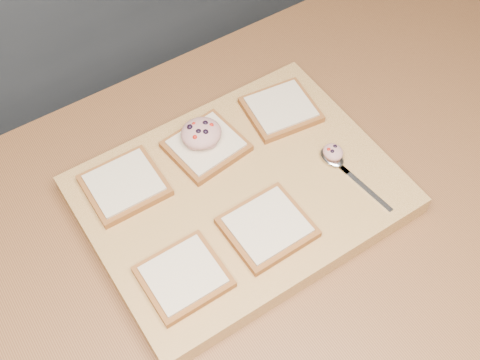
% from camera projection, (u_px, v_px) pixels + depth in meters
% --- Properties ---
extents(island_counter, '(2.00, 0.80, 0.90)m').
position_uv_depth(island_counter, '(272.00, 317.00, 1.33)').
color(island_counter, slate).
rests_on(island_counter, ground).
extents(cutting_board, '(0.48, 0.36, 0.04)m').
position_uv_depth(cutting_board, '(240.00, 195.00, 0.96)').
color(cutting_board, tan).
rests_on(cutting_board, island_counter).
extents(bread_far_left, '(0.12, 0.11, 0.02)m').
position_uv_depth(bread_far_left, '(124.00, 185.00, 0.94)').
color(bread_far_left, brown).
rests_on(bread_far_left, cutting_board).
extents(bread_far_center, '(0.13, 0.12, 0.02)m').
position_uv_depth(bread_far_center, '(206.00, 146.00, 0.98)').
color(bread_far_center, brown).
rests_on(bread_far_center, cutting_board).
extents(bread_far_right, '(0.13, 0.12, 0.02)m').
position_uv_depth(bread_far_right, '(281.00, 109.00, 1.03)').
color(bread_far_right, brown).
rests_on(bread_far_right, cutting_board).
extents(bread_near_left, '(0.11, 0.10, 0.02)m').
position_uv_depth(bread_near_left, '(183.00, 277.00, 0.85)').
color(bread_near_left, brown).
rests_on(bread_near_left, cutting_board).
extents(bread_near_center, '(0.12, 0.11, 0.02)m').
position_uv_depth(bread_near_center, '(267.00, 227.00, 0.90)').
color(bread_near_center, brown).
rests_on(bread_near_center, cutting_board).
extents(tuna_salad_dollop, '(0.07, 0.06, 0.03)m').
position_uv_depth(tuna_salad_dollop, '(201.00, 133.00, 0.97)').
color(tuna_salad_dollop, tan).
rests_on(tuna_salad_dollop, bread_far_center).
extents(spoon, '(0.04, 0.15, 0.01)m').
position_uv_depth(spoon, '(337.00, 162.00, 0.97)').
color(spoon, silver).
rests_on(spoon, cutting_board).
extents(spoon_salad, '(0.03, 0.03, 0.02)m').
position_uv_depth(spoon_salad, '(333.00, 152.00, 0.96)').
color(spoon_salad, tan).
rests_on(spoon_salad, spoon).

